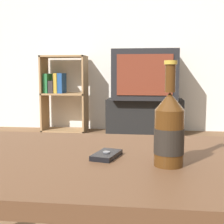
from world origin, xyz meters
TOP-DOWN VIEW (x-y plane):
  - back_wall at (0.00, 3.02)m, footprint 8.00×0.05m
  - coffee_table at (0.00, 0.00)m, footprint 1.06×0.67m
  - tv_stand at (0.18, 2.76)m, footprint 0.87×0.37m
  - television at (0.18, 2.76)m, footprint 0.72×0.56m
  - bookshelf at (-0.83, 2.81)m, footprint 0.53×0.30m
  - beer_bottle at (0.29, -0.07)m, footprint 0.08×0.08m
  - cell_phone at (0.12, -0.01)m, footprint 0.08×0.12m

SIDE VIEW (x-z plane):
  - tv_stand at x=0.18m, z-range 0.00..0.41m
  - coffee_table at x=0.00m, z-range 0.16..0.62m
  - cell_phone at x=0.12m, z-range 0.46..0.48m
  - bookshelf at x=-0.83m, z-range 0.04..0.95m
  - beer_bottle at x=0.29m, z-range 0.42..0.69m
  - television at x=0.18m, z-range 0.41..0.96m
  - back_wall at x=0.00m, z-range 0.00..2.60m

